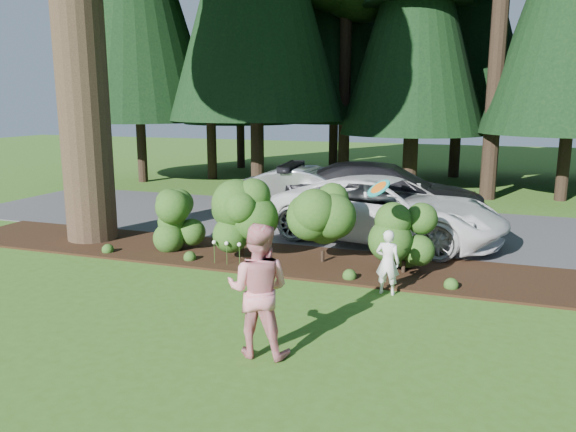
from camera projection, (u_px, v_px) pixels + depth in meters
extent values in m
plane|color=#335618|center=(184.00, 305.00, 9.89)|extent=(80.00, 80.00, 0.00)
cube|color=black|center=(255.00, 257.00, 12.89)|extent=(16.00, 2.50, 0.05)
cube|color=#38383A|center=(310.00, 221.00, 16.82)|extent=(22.00, 6.00, 0.03)
sphere|color=#224C17|center=(176.00, 224.00, 13.37)|extent=(1.08, 1.08, 1.08)
cylinder|color=black|center=(177.00, 245.00, 13.47)|extent=(0.08, 0.08, 0.30)
sphere|color=#224C17|center=(242.00, 219.00, 12.54)|extent=(1.35, 1.35, 1.35)
cylinder|color=black|center=(242.00, 253.00, 12.70)|extent=(0.08, 0.08, 0.30)
sphere|color=#224C17|center=(323.00, 227.00, 12.25)|extent=(1.26, 1.26, 1.26)
cylinder|color=black|center=(322.00, 257.00, 12.39)|extent=(0.08, 0.08, 0.30)
sphere|color=#224C17|center=(405.00, 241.00, 11.51)|extent=(1.17, 1.17, 1.17)
cylinder|color=black|center=(403.00, 268.00, 11.62)|extent=(0.08, 0.08, 0.30)
cylinder|color=#224C17|center=(214.00, 254.00, 12.26)|extent=(0.01, 0.01, 0.50)
sphere|color=white|center=(214.00, 242.00, 12.20)|extent=(0.09, 0.09, 0.09)
cylinder|color=#224C17|center=(227.00, 255.00, 12.16)|extent=(0.01, 0.01, 0.50)
sphere|color=white|center=(227.00, 243.00, 12.10)|extent=(0.09, 0.09, 0.09)
cylinder|color=#224C17|center=(239.00, 257.00, 12.06)|extent=(0.01, 0.01, 0.50)
sphere|color=white|center=(239.00, 245.00, 12.01)|extent=(0.09, 0.09, 0.09)
cylinder|color=black|center=(150.00, 70.00, 24.93)|extent=(0.50, 0.50, 9.80)
cone|color=black|center=(147.00, 3.00, 24.37)|extent=(6.16, 6.16, 10.50)
cylinder|color=black|center=(206.00, 77.00, 24.65)|extent=(0.50, 0.50, 9.10)
cylinder|color=black|center=(273.00, 60.00, 24.00)|extent=(0.50, 0.50, 10.50)
cylinder|color=black|center=(332.00, 79.00, 21.81)|extent=(0.50, 0.50, 8.75)
cylinder|color=black|center=(415.00, 46.00, 21.51)|extent=(0.50, 0.50, 11.20)
cylinder|color=black|center=(496.00, 69.00, 21.63)|extent=(0.50, 0.50, 9.45)
cylinder|color=black|center=(575.00, 45.00, 19.29)|extent=(0.50, 0.50, 10.85)
cylinder|color=black|center=(224.00, 59.00, 28.46)|extent=(0.50, 0.50, 11.20)
cylinder|color=black|center=(326.00, 64.00, 26.28)|extent=(0.50, 0.50, 10.50)
cylinder|color=black|center=(462.00, 46.00, 25.10)|extent=(0.50, 0.50, 11.90)
imported|color=silver|center=(313.00, 194.00, 16.80)|extent=(4.74, 1.77, 1.55)
imported|color=silver|center=(387.00, 210.00, 14.17)|extent=(6.27, 3.81, 1.63)
imported|color=black|center=(383.00, 193.00, 16.43)|extent=(6.19, 3.01, 1.73)
imported|color=silver|center=(388.00, 262.00, 10.37)|extent=(0.47, 0.32, 1.23)
imported|color=red|center=(258.00, 290.00, 7.82)|extent=(0.99, 0.81, 1.91)
cylinder|color=teal|center=(379.00, 188.00, 10.13)|extent=(0.50, 0.44, 0.40)
cylinder|color=orange|center=(379.00, 188.00, 10.13)|extent=(0.35, 0.31, 0.28)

